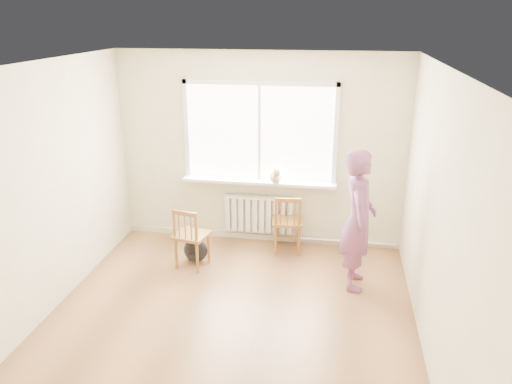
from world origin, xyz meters
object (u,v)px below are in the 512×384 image
at_px(chair_left, 190,238).
at_px(chair_right, 287,224).
at_px(person, 358,220).
at_px(backpack, 196,250).
at_px(cat, 276,176).

bearing_deg(chair_left, chair_right, -138.97).
height_order(person, backpack, person).
distance_m(chair_right, backpack, 1.30).
bearing_deg(cat, chair_right, -53.87).
xyz_separation_m(person, cat, (-1.10, 0.91, 0.20)).
bearing_deg(backpack, person, -7.31).
bearing_deg(chair_right, person, 134.76).
bearing_deg(chair_right, cat, -47.20).
bearing_deg(cat, person, -52.26).
distance_m(chair_right, cat, 0.68).
height_order(chair_right, person, person).
xyz_separation_m(chair_left, chair_right, (1.19, 0.64, 0.01)).
bearing_deg(chair_left, cat, -128.34).
xyz_separation_m(chair_left, cat, (1.00, 0.81, 0.63)).
height_order(cat, backpack, cat).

